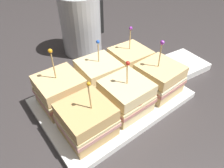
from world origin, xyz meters
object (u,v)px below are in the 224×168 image
Objects in this scene: sandwich_front_left at (87,120)px; sandwich_back_right at (130,61)px; sandwich_front_right at (159,78)px; kettle_steel at (81,24)px; sandwich_back_center at (99,74)px; sandwich_front_center at (127,96)px; serving_platter at (112,98)px; sandwich_back_left at (60,91)px; napkin_stack at (183,64)px.

sandwich_front_left is 0.27m from sandwich_back_right.
kettle_steel reaches higher than sandwich_front_right.
sandwich_back_center is 0.26m from kettle_steel.
sandwich_back_right reaches higher than sandwich_front_center.
serving_platter is at bearing -106.50° from kettle_steel.
kettle_steel is at bearing 69.88° from sandwich_back_center.
sandwich_front_right is 0.17m from sandwich_back_center.
sandwich_back_center is at bearing -110.12° from kettle_steel.
sandwich_back_left is at bearing 153.73° from sandwich_front_right.
sandwich_back_right is (0.24, 0.12, 0.00)m from sandwich_front_left.
sandwich_front_right is at bearing 0.51° from sandwich_front_left.
sandwich_front_right is at bearing -45.56° from sandwich_back_center.
sandwich_back_left is 1.14× the size of sandwich_back_center.
sandwich_front_center is 0.12m from sandwich_front_right.
sandwich_back_center is 0.60× the size of kettle_steel.
sandwich_front_center is 0.37m from kettle_steel.
sandwich_front_center reaches higher than napkin_stack.
sandwich_back_right is (0.12, 0.06, 0.05)m from serving_platter.
serving_platter is at bearing -26.50° from sandwich_back_left.
sandwich_front_right is at bearing -26.27° from sandwich_back_left.
napkin_stack is at bearing 5.98° from sandwich_front_left.
sandwich_front_center is 0.60× the size of kettle_steel.
sandwich_front_right reaches higher than sandwich_front_center.
serving_platter is at bearing -91.70° from sandwich_back_center.
sandwich_front_right is 0.37m from kettle_steel.
sandwich_front_left reaches higher than sandwich_back_center.
kettle_steel is 1.70× the size of napkin_stack.
sandwich_back_right is 0.21m from napkin_stack.
sandwich_front_left is 0.98× the size of sandwich_back_right.
sandwich_front_right is at bearing -167.11° from napkin_stack.
sandwich_front_center is 0.88× the size of sandwich_back_left.
sandwich_front_left is at bearing -178.52° from sandwich_front_center.
serving_platter is 2.41× the size of sandwich_back_left.
sandwich_back_left reaches higher than sandwich_front_right.
sandwich_back_left is at bearing 91.35° from sandwich_front_left.
kettle_steel reaches higher than napkin_stack.
sandwich_front_right is 1.10× the size of sandwich_back_center.
sandwich_back_right is at bearing 26.83° from sandwich_front_left.
sandwich_front_right is 0.12m from sandwich_back_right.
sandwich_front_right is 0.66× the size of kettle_steel.
sandwich_back_center is 0.32m from napkin_stack.
sandwich_back_center reaches higher than napkin_stack.
sandwich_front_right reaches higher than sandwich_back_center.
napkin_stack is at bearing 7.77° from sandwich_front_center.
serving_platter is 2.69× the size of sandwich_front_left.
sandwich_front_center is 1.00× the size of sandwich_back_center.
sandwich_front_center is at bearing -87.57° from serving_platter.
kettle_steel reaches higher than sandwich_back_right.
sandwich_front_center is at bearing -172.23° from napkin_stack.
sandwich_front_right is 1.12× the size of napkin_stack.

